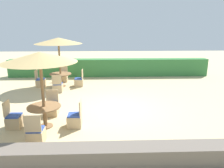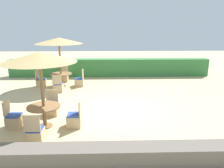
% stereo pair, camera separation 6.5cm
% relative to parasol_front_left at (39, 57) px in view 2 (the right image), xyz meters
% --- Properties ---
extents(ground_plane, '(40.00, 40.00, 0.00)m').
position_rel_parasol_front_left_xyz_m(ground_plane, '(2.31, 1.45, -2.33)').
color(ground_plane, '#C6B284').
extents(hedge_row, '(13.00, 0.70, 1.13)m').
position_rel_parasol_front_left_xyz_m(hedge_row, '(2.31, 7.45, -1.76)').
color(hedge_row, '#387A3D').
rests_on(hedge_row, ground_plane).
extents(stone_border, '(10.00, 0.56, 0.48)m').
position_rel_parasol_front_left_xyz_m(stone_border, '(2.31, -2.13, -2.09)').
color(stone_border, '#6B6056').
rests_on(stone_border, ground_plane).
extents(parasol_front_left, '(2.32, 2.32, 2.50)m').
position_rel_parasol_front_left_xyz_m(parasol_front_left, '(0.00, 0.00, 0.00)').
color(parasol_front_left, olive).
rests_on(parasol_front_left, ground_plane).
extents(round_table_front_left, '(1.08, 1.08, 0.73)m').
position_rel_parasol_front_left_xyz_m(round_table_front_left, '(0.00, -0.00, -1.75)').
color(round_table_front_left, olive).
rests_on(round_table_front_left, ground_plane).
extents(patio_chair_front_left_east, '(0.46, 0.46, 0.93)m').
position_rel_parasol_front_left_xyz_m(patio_chair_front_left_east, '(1.00, -0.03, -2.07)').
color(patio_chair_front_left_east, tan).
rests_on(patio_chair_front_left_east, ground_plane).
extents(patio_chair_front_left_north, '(0.46, 0.46, 0.93)m').
position_rel_parasol_front_left_xyz_m(patio_chair_front_left_north, '(-0.00, 0.99, -2.07)').
color(patio_chair_front_left_north, tan).
rests_on(patio_chair_front_left_north, ground_plane).
extents(patio_chair_front_left_west, '(0.46, 0.46, 0.93)m').
position_rel_parasol_front_left_xyz_m(patio_chair_front_left_west, '(-1.01, -0.03, -2.07)').
color(patio_chair_front_left_west, tan).
rests_on(patio_chair_front_left_west, ground_plane).
extents(patio_chair_front_left_south, '(0.46, 0.46, 0.93)m').
position_rel_parasol_front_left_xyz_m(patio_chair_front_left_south, '(0.01, -1.05, -2.07)').
color(patio_chair_front_left_south, tan).
rests_on(patio_chair_front_left_south, ground_plane).
extents(parasol_back_left, '(2.51, 2.51, 2.65)m').
position_rel_parasol_front_left_xyz_m(parasol_back_left, '(-0.40, 4.98, 0.15)').
color(parasol_back_left, olive).
rests_on(parasol_back_left, ground_plane).
extents(round_table_back_left, '(1.18, 1.18, 0.72)m').
position_rel_parasol_front_left_xyz_m(round_table_back_left, '(-0.40, 4.98, -1.74)').
color(round_table_back_left, olive).
rests_on(round_table_back_left, ground_plane).
extents(patio_chair_back_left_south, '(0.46, 0.46, 0.93)m').
position_rel_parasol_front_left_xyz_m(patio_chair_back_left_south, '(-0.36, 3.92, -2.07)').
color(patio_chair_back_left_south, tan).
rests_on(patio_chair_back_left_south, ground_plane).
extents(patio_chair_back_left_east, '(0.46, 0.46, 0.93)m').
position_rel_parasol_front_left_xyz_m(patio_chair_back_left_east, '(0.60, 5.00, -2.07)').
color(patio_chair_back_left_east, tan).
rests_on(patio_chair_back_left_east, ground_plane).
extents(patio_chair_back_left_west, '(0.46, 0.46, 0.93)m').
position_rel_parasol_front_left_xyz_m(patio_chair_back_left_west, '(-1.52, 4.95, -2.07)').
color(patio_chair_back_left_west, tan).
rests_on(patio_chair_back_left_west, ground_plane).
extents(patio_chair_back_left_north, '(0.46, 0.46, 0.93)m').
position_rel_parasol_front_left_xyz_m(patio_chair_back_left_north, '(-0.45, 6.02, -2.07)').
color(patio_chair_back_left_north, tan).
rests_on(patio_chair_back_left_north, ground_plane).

